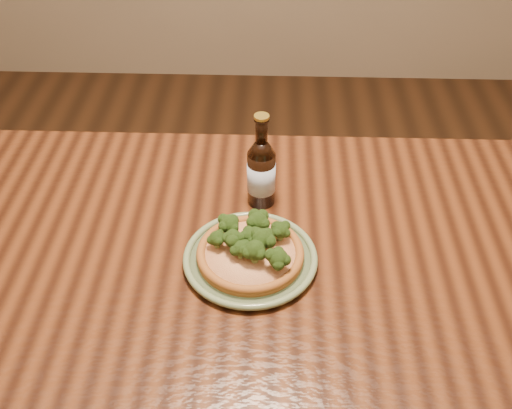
{
  "coord_description": "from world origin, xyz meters",
  "views": [
    {
      "loc": [
        0.1,
        -0.72,
        1.6
      ],
      "look_at": [
        0.07,
        0.2,
        0.82
      ],
      "focal_mm": 42.0,
      "sensor_mm": 36.0,
      "label": 1
    }
  ],
  "objects_px": {
    "table": "(222,293)",
    "plate": "(250,258)",
    "pizza": "(251,250)",
    "beer_bottle": "(261,172)"
  },
  "relations": [
    {
      "from": "table",
      "to": "beer_bottle",
      "type": "relative_size",
      "value": 7.22
    },
    {
      "from": "pizza",
      "to": "beer_bottle",
      "type": "xyz_separation_m",
      "value": [
        0.02,
        0.18,
        0.05
      ]
    },
    {
      "from": "plate",
      "to": "pizza",
      "type": "xyz_separation_m",
      "value": [
        0.0,
        0.0,
        0.02
      ]
    },
    {
      "from": "plate",
      "to": "pizza",
      "type": "relative_size",
      "value": 1.26
    },
    {
      "from": "plate",
      "to": "pizza",
      "type": "distance_m",
      "value": 0.02
    },
    {
      "from": "table",
      "to": "beer_bottle",
      "type": "height_order",
      "value": "beer_bottle"
    },
    {
      "from": "plate",
      "to": "pizza",
      "type": "bearing_deg",
      "value": 73.48
    },
    {
      "from": "table",
      "to": "pizza",
      "type": "distance_m",
      "value": 0.14
    },
    {
      "from": "table",
      "to": "beer_bottle",
      "type": "xyz_separation_m",
      "value": [
        0.08,
        0.19,
        0.18
      ]
    },
    {
      "from": "table",
      "to": "plate",
      "type": "xyz_separation_m",
      "value": [
        0.06,
        0.0,
        0.1
      ]
    }
  ]
}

